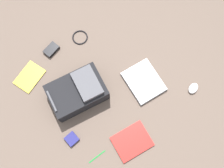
# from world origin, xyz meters

# --- Properties ---
(ground_plane) EXTENTS (3.78, 3.78, 0.00)m
(ground_plane) POSITION_xyz_m (0.00, 0.00, 0.00)
(ground_plane) COLOR brown
(backpack) EXTENTS (0.37, 0.47, 0.21)m
(backpack) POSITION_xyz_m (0.08, 0.23, 0.09)
(backpack) COLOR black
(backpack) RESTS_ON ground_plane
(laptop) EXTENTS (0.35, 0.30, 0.03)m
(laptop) POSITION_xyz_m (-0.18, -0.24, 0.02)
(laptop) COLOR #929296
(laptop) RESTS_ON ground_plane
(book_red) EXTENTS (0.22, 0.27, 0.01)m
(book_red) POSITION_xyz_m (0.46, 0.44, 0.01)
(book_red) COLOR silver
(book_red) RESTS_ON ground_plane
(book_comic) EXTENTS (0.26, 0.31, 0.02)m
(book_comic) POSITION_xyz_m (-0.47, 0.15, 0.01)
(book_comic) COLOR silver
(book_comic) RESTS_ON ground_plane
(computer_mouse) EXTENTS (0.09, 0.11, 0.04)m
(computer_mouse) POSITION_xyz_m (-0.48, -0.50, 0.02)
(computer_mouse) COLOR silver
(computer_mouse) RESTS_ON ground_plane
(cable_coil) EXTENTS (0.13, 0.13, 0.01)m
(cable_coil) POSITION_xyz_m (0.47, -0.09, 0.01)
(cable_coil) COLOR black
(cable_coil) RESTS_ON ground_plane
(power_brick) EXTENTS (0.10, 0.13, 0.03)m
(power_brick) POSITION_xyz_m (0.53, 0.16, 0.02)
(power_brick) COLOR black
(power_brick) RESTS_ON ground_plane
(pen_black) EXTENTS (0.02, 0.15, 0.01)m
(pen_black) POSITION_xyz_m (-0.38, 0.42, 0.00)
(pen_black) COLOR #198C33
(pen_black) RESTS_ON ground_plane
(earbud_pouch) EXTENTS (0.09, 0.09, 0.03)m
(earbud_pouch) POSITION_xyz_m (-0.16, 0.49, 0.01)
(earbud_pouch) COLOR navy
(earbud_pouch) RESTS_ON ground_plane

